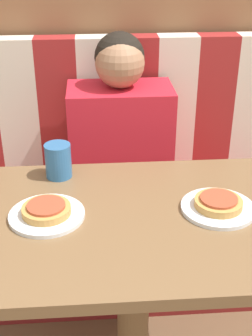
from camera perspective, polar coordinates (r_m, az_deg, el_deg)
booth_seat at (r=2.10m, az=-0.61°, el=-8.77°), size 1.31×0.47×0.47m
booth_backrest at (r=2.00m, az=-1.05°, el=7.11°), size 1.31×0.09×0.62m
dining_table at (r=1.38m, az=0.93°, el=-9.56°), size 1.02×0.66×0.75m
person at (r=1.83m, az=-0.70°, el=5.06°), size 0.40×0.23×0.67m
plate_left at (r=1.33m, az=-9.62°, el=-5.68°), size 0.21×0.21×0.01m
plate_right at (r=1.37m, az=11.14°, el=-4.81°), size 0.21×0.21×0.01m
pizza_left at (r=1.32m, az=-9.69°, el=-4.98°), size 0.14×0.14×0.03m
pizza_right at (r=1.36m, az=11.21°, el=-4.12°), size 0.14×0.14×0.03m
drinking_cup at (r=1.51m, az=-8.26°, el=0.89°), size 0.08×0.08×0.11m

